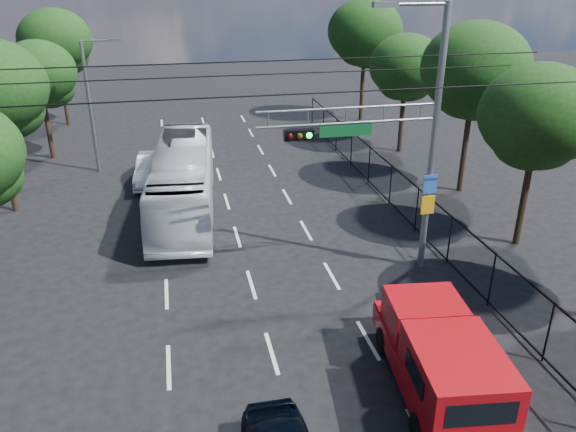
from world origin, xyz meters
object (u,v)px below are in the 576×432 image
object	(u,v)px
white_bus	(184,180)
white_van	(153,169)
signal_mast	(401,135)
red_pickup	(439,357)

from	to	relation	value
white_bus	white_van	world-z (taller)	white_bus
white_van	signal_mast	bearing A→B (deg)	-46.47
signal_mast	white_bus	bearing A→B (deg)	135.00
white_bus	white_van	xyz separation A→B (m)	(-1.45, 4.25, -0.79)
signal_mast	white_bus	xyz separation A→B (m)	(-7.28, 7.29, -3.72)
red_pickup	white_bus	xyz separation A→B (m)	(-5.99, 13.83, 0.36)
signal_mast	white_bus	size ratio (longest dim) A/B	0.87
white_bus	red_pickup	bearing A→B (deg)	-61.48
red_pickup	white_bus	world-z (taller)	white_bus
white_bus	signal_mast	bearing A→B (deg)	-39.89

